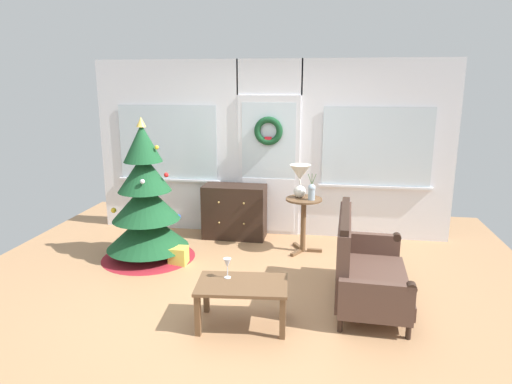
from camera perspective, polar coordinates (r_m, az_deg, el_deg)
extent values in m
plane|color=#AD7F56|center=(5.07, -1.57, -12.51)|extent=(6.76, 6.76, 0.00)
cube|color=white|center=(7.04, -10.80, 5.57)|extent=(2.15, 0.08, 2.55)
cube|color=white|center=(6.66, 14.82, 4.91)|extent=(2.15, 0.08, 2.55)
cube|color=white|center=(6.61, 1.72, 14.21)|extent=(0.94, 0.08, 0.50)
cube|color=silver|center=(6.68, 1.60, 3.22)|extent=(0.90, 0.05, 2.05)
cube|color=white|center=(6.79, 1.54, -1.59)|extent=(0.78, 0.02, 0.80)
cube|color=silver|center=(6.61, 1.59, 6.38)|extent=(0.78, 0.01, 1.10)
cube|color=silver|center=(6.98, -10.99, 6.11)|extent=(1.50, 0.01, 1.10)
cube|color=silver|center=(6.60, 14.91, 5.48)|extent=(1.50, 0.01, 1.10)
cube|color=silver|center=(7.06, -10.82, 1.51)|extent=(1.59, 0.06, 0.03)
cube|color=silver|center=(6.68, 14.62, 0.63)|extent=(1.59, 0.06, 0.03)
torus|color=#164424|center=(6.55, 1.56, 7.64)|extent=(0.41, 0.09, 0.41)
cube|color=red|center=(6.55, 1.54, 6.50)|extent=(0.10, 0.02, 0.10)
cylinder|color=#4C331E|center=(6.14, -13.31, -7.07)|extent=(0.10, 0.10, 0.20)
cone|color=maroon|center=(6.16, -13.29, -7.50)|extent=(1.20, 1.20, 0.10)
cone|color=#194C28|center=(6.05, -13.45, -4.62)|extent=(1.05, 1.05, 0.47)
cone|color=#194C28|center=(5.95, -13.65, -1.18)|extent=(0.86, 0.86, 0.47)
cone|color=#194C28|center=(5.87, -13.86, 2.36)|extent=(0.67, 0.67, 0.47)
cone|color=#194C28|center=(5.81, -14.07, 5.98)|extent=(0.48, 0.48, 0.47)
cone|color=#E0BC4C|center=(5.78, -14.21, 8.51)|extent=(0.12, 0.12, 0.12)
sphere|color=red|center=(5.79, -11.18, 2.11)|extent=(0.06, 0.06, 0.06)
sphere|color=gold|center=(5.72, -12.33, 5.48)|extent=(0.05, 0.05, 0.05)
sphere|color=silver|center=(5.61, -14.04, 1.28)|extent=(0.06, 0.06, 0.06)
sphere|color=#264CB2|center=(6.08, -9.74, -3.10)|extent=(0.08, 0.08, 0.08)
sphere|color=red|center=(6.15, -12.73, 1.31)|extent=(0.08, 0.08, 0.08)
sphere|color=gold|center=(6.00, -17.41, -2.20)|extent=(0.07, 0.07, 0.07)
cube|color=black|center=(6.66, -2.70, -2.46)|extent=(0.90, 0.43, 0.78)
sphere|color=tan|center=(6.44, -4.70, -1.29)|extent=(0.03, 0.03, 0.03)
sphere|color=tan|center=(6.36, -1.55, -1.44)|extent=(0.03, 0.03, 0.03)
sphere|color=tan|center=(6.52, -4.65, -3.84)|extent=(0.03, 0.03, 0.03)
sphere|color=tan|center=(6.44, -1.53, -4.01)|extent=(0.03, 0.03, 0.03)
cylinder|color=black|center=(4.45, 18.54, -16.22)|extent=(0.05, 0.05, 0.14)
cylinder|color=black|center=(5.63, 17.03, -9.60)|extent=(0.05, 0.05, 0.14)
cylinder|color=black|center=(4.41, 10.48, -15.99)|extent=(0.05, 0.05, 0.14)
cylinder|color=black|center=(5.60, 10.83, -9.36)|extent=(0.05, 0.05, 0.14)
cube|color=brown|center=(4.94, 14.29, -10.97)|extent=(0.78, 1.29, 0.14)
cube|color=brown|center=(4.79, 10.95, -6.67)|extent=(0.18, 1.26, 0.62)
cube|color=black|center=(4.69, 11.14, -2.77)|extent=(0.14, 1.24, 0.06)
cube|color=brown|center=(4.28, 14.75, -13.22)|extent=(0.67, 0.12, 0.38)
cylinder|color=black|center=(4.24, 18.89, -11.26)|extent=(0.09, 0.09, 0.09)
cube|color=brown|center=(5.52, 14.09, -6.95)|extent=(0.67, 0.12, 0.38)
cylinder|color=black|center=(5.49, 17.24, -5.41)|extent=(0.09, 0.09, 0.09)
cylinder|color=brown|center=(6.03, 6.02, -0.92)|extent=(0.48, 0.48, 0.02)
cylinder|color=brown|center=(6.13, 5.93, -4.26)|extent=(0.07, 0.07, 0.71)
cube|color=brown|center=(6.24, 7.34, -7.26)|extent=(0.20, 0.05, 0.04)
cube|color=brown|center=(6.38, 5.21, -6.73)|extent=(0.14, 0.20, 0.04)
cube|color=brown|center=(6.12, 5.03, -7.62)|extent=(0.14, 0.20, 0.04)
sphere|color=silver|center=(6.05, 5.50, 0.06)|extent=(0.16, 0.16, 0.16)
cylinder|color=silver|center=(6.02, 5.52, 1.25)|extent=(0.02, 0.02, 0.06)
cone|color=silver|center=(6.00, 5.55, 2.46)|extent=(0.28, 0.28, 0.20)
cylinder|color=#99ADBC|center=(5.95, 6.97, -0.23)|extent=(0.09, 0.09, 0.16)
sphere|color=#99ADBC|center=(5.93, 6.99, 0.52)|extent=(0.10, 0.10, 0.10)
cylinder|color=#4C7042|center=(5.91, 6.82, 1.47)|extent=(0.07, 0.01, 0.17)
cylinder|color=#4C7042|center=(5.91, 7.02, 1.46)|extent=(0.01, 0.01, 0.18)
cylinder|color=#4C7042|center=(5.91, 7.22, 1.46)|extent=(0.07, 0.01, 0.17)
cube|color=brown|center=(4.30, -1.75, -11.51)|extent=(0.88, 0.59, 0.03)
cube|color=brown|center=(4.26, -7.31, -15.10)|extent=(0.05, 0.05, 0.39)
cube|color=brown|center=(4.18, 3.35, -15.53)|extent=(0.05, 0.05, 0.39)
cube|color=brown|center=(4.64, -6.25, -12.51)|extent=(0.05, 0.05, 0.39)
cube|color=brown|center=(4.57, 3.41, -12.85)|extent=(0.05, 0.05, 0.39)
cylinder|color=silver|center=(4.41, -3.58, -10.62)|extent=(0.06, 0.06, 0.01)
cylinder|color=silver|center=(4.39, -3.59, -10.00)|extent=(0.01, 0.01, 0.10)
cone|color=silver|center=(4.35, -3.61, -8.86)|extent=(0.08, 0.08, 0.09)
cube|color=#D8C64C|center=(5.85, -9.68, -7.85)|extent=(0.22, 0.20, 0.22)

